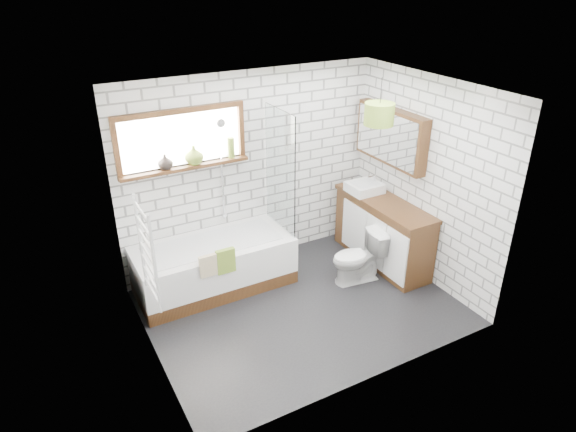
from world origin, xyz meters
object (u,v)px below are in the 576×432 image
basin (365,187)px  toilet (358,258)px  vanity (383,231)px  pendant (379,114)px  bathtub (214,265)px

basin → toilet: (-0.50, -0.61, -0.61)m
vanity → toilet: (-0.56, -0.24, -0.11)m
vanity → pendant: size_ratio=4.60×
basin → pendant: size_ratio=1.27×
vanity → toilet: bearing=-156.8°
bathtub → basin: size_ratio=4.42×
basin → toilet: basin is taller
basin → bathtub: bearing=176.6°
basin → toilet: size_ratio=0.64×
bathtub → basin: 2.21m
vanity → basin: basin is taller
pendant → toilet: bearing=-168.5°
toilet → bathtub: bearing=-107.3°
bathtub → pendant: pendant is taller
basin → toilet: 1.00m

